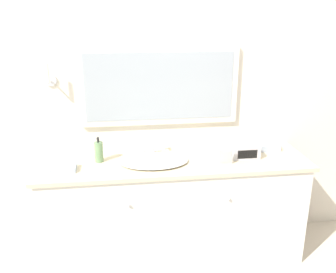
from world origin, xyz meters
TOP-DOWN VIEW (x-y plane):
  - wall_back at (-0.00, 0.66)m, footprint 8.00×0.18m
  - vanity_counter at (0.00, 0.33)m, footprint 2.12×0.60m
  - sink_basin at (-0.16, 0.31)m, footprint 0.52×0.40m
  - soap_bottle at (-0.58, 0.39)m, footprint 0.07×0.07m
  - appliance_box at (0.57, 0.32)m, footprint 0.22×0.12m
  - picture_frame at (0.38, 0.21)m, footprint 0.11×0.01m
  - hand_towel_near_sink at (-0.83, 0.25)m, footprint 0.18×0.13m
  - hand_towel_far_corner at (0.82, 0.47)m, footprint 0.19×0.13m
  - metal_tray at (0.83, 0.22)m, footprint 0.17×0.10m

SIDE VIEW (x-z plane):
  - vanity_counter at x=0.00m, z-range 0.00..0.86m
  - metal_tray at x=0.83m, z-range 0.86..0.87m
  - hand_towel_near_sink at x=-0.83m, z-range 0.86..0.89m
  - sink_basin at x=-0.16m, z-range 0.78..0.97m
  - hand_towel_far_corner at x=0.82m, z-range 0.86..0.91m
  - appliance_box at x=0.57m, z-range 0.86..0.96m
  - picture_frame at x=0.38m, z-range 0.86..0.97m
  - soap_bottle at x=-0.58m, z-range 0.84..1.04m
  - wall_back at x=0.00m, z-range 0.00..2.55m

